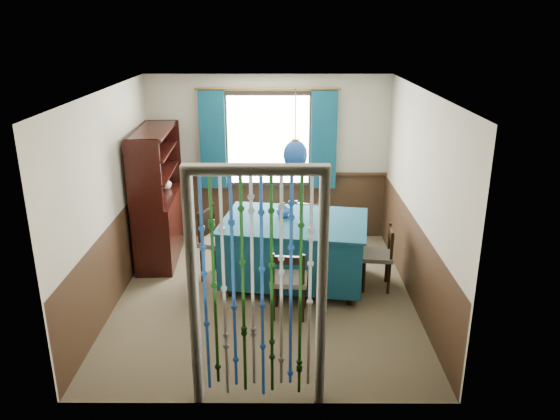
{
  "coord_description": "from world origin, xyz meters",
  "views": [
    {
      "loc": [
        0.2,
        -6.02,
        3.24
      ],
      "look_at": [
        0.18,
        0.33,
        1.01
      ],
      "focal_mm": 35.0,
      "sensor_mm": 36.0,
      "label": 1
    }
  ],
  "objects_px": {
    "chair_far": "(305,231)",
    "sideboard": "(159,215)",
    "chair_left": "(219,242)",
    "vase_table": "(283,210)",
    "chair_near": "(289,280)",
    "vase_sideboard": "(165,182)",
    "dining_table": "(294,248)",
    "chair_right": "(379,256)",
    "pendant_lamp": "(295,155)",
    "bowl_shelf": "(154,177)"
  },
  "relations": [
    {
      "from": "dining_table",
      "to": "vase_table",
      "type": "relative_size",
      "value": 11.39
    },
    {
      "from": "chair_right",
      "to": "bowl_shelf",
      "type": "height_order",
      "value": "bowl_shelf"
    },
    {
      "from": "chair_near",
      "to": "pendant_lamp",
      "type": "height_order",
      "value": "pendant_lamp"
    },
    {
      "from": "chair_far",
      "to": "sideboard",
      "type": "height_order",
      "value": "sideboard"
    },
    {
      "from": "dining_table",
      "to": "vase_sideboard",
      "type": "xyz_separation_m",
      "value": [
        -1.84,
        1.14,
        0.53
      ]
    },
    {
      "from": "dining_table",
      "to": "sideboard",
      "type": "xyz_separation_m",
      "value": [
        -1.9,
        0.84,
        0.14
      ]
    },
    {
      "from": "chair_far",
      "to": "chair_left",
      "type": "relative_size",
      "value": 0.86
    },
    {
      "from": "dining_table",
      "to": "pendant_lamp",
      "type": "distance_m",
      "value": 1.21
    },
    {
      "from": "chair_left",
      "to": "bowl_shelf",
      "type": "relative_size",
      "value": 4.35
    },
    {
      "from": "dining_table",
      "to": "bowl_shelf",
      "type": "distance_m",
      "value": 2.06
    },
    {
      "from": "sideboard",
      "to": "pendant_lamp",
      "type": "height_order",
      "value": "pendant_lamp"
    },
    {
      "from": "pendant_lamp",
      "to": "chair_right",
      "type": "bearing_deg",
      "value": -6.02
    },
    {
      "from": "dining_table",
      "to": "chair_right",
      "type": "height_order",
      "value": "dining_table"
    },
    {
      "from": "dining_table",
      "to": "chair_near",
      "type": "bearing_deg",
      "value": -86.43
    },
    {
      "from": "vase_table",
      "to": "vase_sideboard",
      "type": "bearing_deg",
      "value": 149.41
    },
    {
      "from": "chair_near",
      "to": "chair_left",
      "type": "height_order",
      "value": "chair_left"
    },
    {
      "from": "dining_table",
      "to": "vase_sideboard",
      "type": "bearing_deg",
      "value": 157.05
    },
    {
      "from": "chair_near",
      "to": "chair_left",
      "type": "bearing_deg",
      "value": 137.13
    },
    {
      "from": "dining_table",
      "to": "chair_near",
      "type": "xyz_separation_m",
      "value": [
        -0.08,
        -0.82,
        -0.05
      ]
    },
    {
      "from": "chair_right",
      "to": "dining_table",
      "type": "bearing_deg",
      "value": 89.54
    },
    {
      "from": "chair_left",
      "to": "chair_near",
      "type": "bearing_deg",
      "value": 61.82
    },
    {
      "from": "chair_far",
      "to": "sideboard",
      "type": "xyz_separation_m",
      "value": [
        -2.06,
        0.1,
        0.2
      ]
    },
    {
      "from": "sideboard",
      "to": "bowl_shelf",
      "type": "height_order",
      "value": "sideboard"
    },
    {
      "from": "sideboard",
      "to": "pendant_lamp",
      "type": "distance_m",
      "value": 2.33
    },
    {
      "from": "dining_table",
      "to": "chair_left",
      "type": "relative_size",
      "value": 2.07
    },
    {
      "from": "pendant_lamp",
      "to": "bowl_shelf",
      "type": "height_order",
      "value": "pendant_lamp"
    },
    {
      "from": "dining_table",
      "to": "bowl_shelf",
      "type": "height_order",
      "value": "bowl_shelf"
    },
    {
      "from": "chair_far",
      "to": "sideboard",
      "type": "bearing_deg",
      "value": 12.2
    },
    {
      "from": "dining_table",
      "to": "bowl_shelf",
      "type": "relative_size",
      "value": 8.99
    },
    {
      "from": "vase_sideboard",
      "to": "chair_right",
      "type": "bearing_deg",
      "value": -23.4
    },
    {
      "from": "chair_far",
      "to": "pendant_lamp",
      "type": "relative_size",
      "value": 0.84
    },
    {
      "from": "vase_table",
      "to": "chair_left",
      "type": "bearing_deg",
      "value": 177.37
    },
    {
      "from": "chair_far",
      "to": "bowl_shelf",
      "type": "height_order",
      "value": "bowl_shelf"
    },
    {
      "from": "dining_table",
      "to": "chair_far",
      "type": "xyz_separation_m",
      "value": [
        0.17,
        0.74,
        -0.06
      ]
    },
    {
      "from": "vase_table",
      "to": "bowl_shelf",
      "type": "bearing_deg",
      "value": 168.52
    },
    {
      "from": "chair_near",
      "to": "chair_right",
      "type": "height_order",
      "value": "chair_near"
    },
    {
      "from": "bowl_shelf",
      "to": "vase_sideboard",
      "type": "distance_m",
      "value": 0.71
    },
    {
      "from": "chair_left",
      "to": "vase_table",
      "type": "height_order",
      "value": "vase_table"
    },
    {
      "from": "chair_left",
      "to": "pendant_lamp",
      "type": "relative_size",
      "value": 0.97
    },
    {
      "from": "chair_near",
      "to": "bowl_shelf",
      "type": "height_order",
      "value": "bowl_shelf"
    },
    {
      "from": "chair_far",
      "to": "chair_right",
      "type": "relative_size",
      "value": 1.0
    },
    {
      "from": "chair_near",
      "to": "chair_right",
      "type": "relative_size",
      "value": 1.02
    },
    {
      "from": "sideboard",
      "to": "pendant_lamp",
      "type": "xyz_separation_m",
      "value": [
        1.9,
        -0.84,
        1.07
      ]
    },
    {
      "from": "chair_right",
      "to": "vase_sideboard",
      "type": "height_order",
      "value": "vase_sideboard"
    },
    {
      "from": "chair_left",
      "to": "bowl_shelf",
      "type": "bearing_deg",
      "value": -90.15
    },
    {
      "from": "sideboard",
      "to": "pendant_lamp",
      "type": "bearing_deg",
      "value": -26.59
    },
    {
      "from": "chair_near",
      "to": "vase_sideboard",
      "type": "distance_m",
      "value": 2.7
    },
    {
      "from": "bowl_shelf",
      "to": "vase_sideboard",
      "type": "relative_size",
      "value": 1.1
    },
    {
      "from": "chair_far",
      "to": "chair_right",
      "type": "height_order",
      "value": "chair_far"
    },
    {
      "from": "chair_left",
      "to": "vase_sideboard",
      "type": "bearing_deg",
      "value": -118.93
    }
  ]
}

